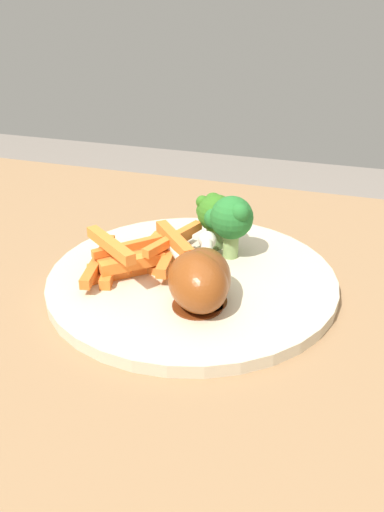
{
  "coord_description": "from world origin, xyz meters",
  "views": [
    {
      "loc": [
        -0.11,
        0.38,
        0.99
      ],
      "look_at": [
        0.04,
        -0.05,
        0.76
      ],
      "focal_mm": 35.27,
      "sensor_mm": 36.0,
      "label": 1
    }
  ],
  "objects": [
    {
      "name": "broccoli_floret_middle",
      "position": [
        0.03,
        -0.12,
        0.78
      ],
      "size": [
        0.04,
        0.04,
        0.06
      ],
      "color": "#7CA05A",
      "rests_on": "dinner_plate"
    },
    {
      "name": "dinner_plate",
      "position": [
        0.04,
        -0.05,
        0.73
      ],
      "size": [
        0.29,
        0.29,
        0.01
      ],
      "primitive_type": "cylinder",
      "color": "beige",
      "rests_on": "dining_table"
    },
    {
      "name": "broccoli_floret_front",
      "position": [
        0.01,
        -0.1,
        0.78
      ],
      "size": [
        0.05,
        0.05,
        0.07
      ],
      "color": "#82A25B",
      "rests_on": "dinner_plate"
    },
    {
      "name": "dining_table",
      "position": [
        0.0,
        0.0,
        0.62
      ],
      "size": [
        1.23,
        0.73,
        0.72
      ],
      "color": "#8E6B47",
      "rests_on": "ground_plane"
    },
    {
      "name": "chicken_drumstick_near",
      "position": [
        0.01,
        -0.01,
        0.76
      ],
      "size": [
        0.07,
        0.13,
        0.05
      ],
      "color": "#52230E",
      "rests_on": "dinner_plate"
    },
    {
      "name": "chicken_drumstick_far",
      "position": [
        0.02,
        0.01,
        0.76
      ],
      "size": [
        0.1,
        0.12,
        0.05
      ],
      "color": "#5A240C",
      "rests_on": "dinner_plate"
    },
    {
      "name": "carrot_fries_pile",
      "position": [
        0.09,
        -0.04,
        0.75
      ],
      "size": [
        0.12,
        0.15,
        0.05
      ],
      "color": "orange",
      "rests_on": "dinner_plate"
    }
  ]
}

